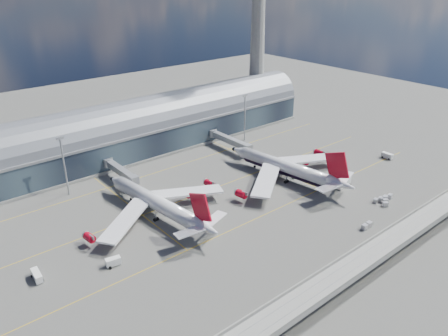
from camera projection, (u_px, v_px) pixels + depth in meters
ground at (244, 206)px, 174.98m from camera, size 500.00×500.00×0.00m
taxi_lines at (210, 187)px, 190.42m from camera, size 200.00×80.12×0.01m
terminal at (143, 129)px, 224.73m from camera, size 200.00×30.00×28.00m
control_tower at (258, 33)px, 260.96m from camera, size 19.00×19.00×103.00m
guideway at (364, 259)px, 134.36m from camera, size 220.00×8.50×7.20m
floodlight_mast_left at (64, 165)px, 178.60m from camera, size 3.00×0.70×25.70m
floodlight_mast_right at (245, 117)px, 236.83m from camera, size 3.00×0.70×25.70m
airliner_left at (159, 204)px, 165.53m from camera, size 60.29×63.39×19.31m
airliner_right at (287, 168)px, 195.44m from camera, size 62.57×65.44×20.77m
jet_bridge_left at (119, 170)px, 194.17m from camera, size 4.40×28.00×7.25m
jet_bridge_right at (228, 139)px, 228.82m from camera, size 4.40×32.00×7.25m
service_truck_0 at (37, 276)px, 133.29m from camera, size 2.57×6.43×2.61m
service_truck_1 at (113, 262)px, 139.54m from camera, size 5.08×3.06×2.76m
service_truck_2 at (343, 183)px, 189.83m from camera, size 9.46×3.90×3.33m
service_truck_3 at (387, 156)px, 218.63m from camera, size 2.44×5.75×2.76m
service_truck_4 at (288, 168)px, 204.88m from camera, size 2.83×5.29×2.99m
service_truck_5 at (141, 204)px, 173.16m from camera, size 6.50×5.20×2.98m
cargo_train_0 at (367, 226)px, 159.96m from camera, size 5.43×1.85×1.83m
cargo_train_1 at (383, 198)px, 178.93m from camera, size 10.64×3.79×1.75m
cargo_train_2 at (385, 201)px, 176.87m from camera, size 7.47×5.52×1.74m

